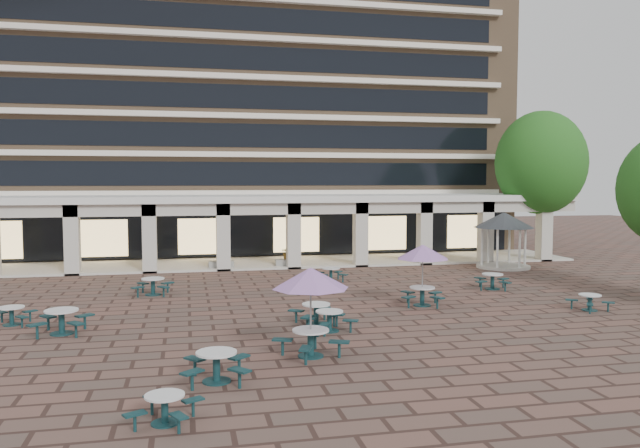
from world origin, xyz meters
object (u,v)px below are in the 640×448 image
(planter_right, at_px, (287,258))
(gazebo, at_px, (504,227))
(picnic_table_0, at_px, (165,406))
(picnic_table_1, at_px, (216,364))
(picnic_table_2, at_px, (329,319))
(planter_left, at_px, (221,261))

(planter_right, bearing_deg, gazebo, -13.03)
(picnic_table_0, bearing_deg, gazebo, 65.50)
(picnic_table_1, bearing_deg, picnic_table_0, -111.04)
(picnic_table_2, distance_m, planter_left, 16.70)
(picnic_table_0, relative_size, planter_left, 1.17)
(gazebo, xyz_separation_m, planter_right, (-12.89, 2.98, -1.96))
(picnic_table_1, xyz_separation_m, planter_right, (5.33, 21.25, 0.09))
(picnic_table_0, distance_m, planter_left, 24.04)
(picnic_table_1, xyz_separation_m, picnic_table_2, (4.18, 4.80, -0.05))
(picnic_table_0, distance_m, picnic_table_2, 9.22)
(gazebo, height_order, planter_right, gazebo)
(picnic_table_0, relative_size, planter_right, 1.17)
(picnic_table_2, height_order, planter_right, planter_right)
(picnic_table_2, relative_size, gazebo, 0.55)
(picnic_table_1, relative_size, planter_left, 1.29)
(picnic_table_1, height_order, planter_left, planter_left)
(picnic_table_0, distance_m, gazebo, 28.66)
(gazebo, distance_m, planter_right, 13.38)
(picnic_table_2, xyz_separation_m, gazebo, (14.04, 13.47, 2.10))
(planter_left, bearing_deg, picnic_table_0, -96.07)
(planter_left, relative_size, planter_right, 1.00)
(picnic_table_2, xyz_separation_m, planter_left, (-2.89, 16.45, 0.07))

